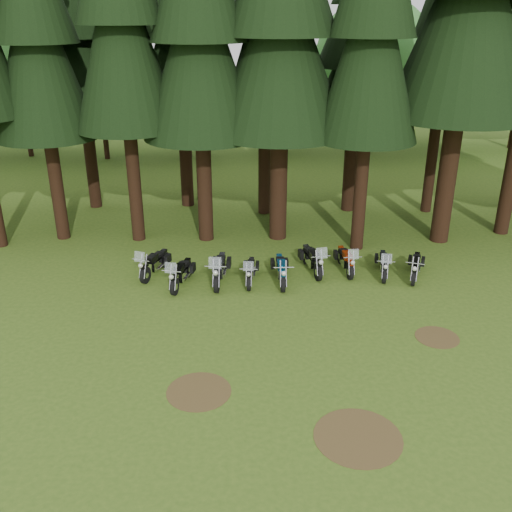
% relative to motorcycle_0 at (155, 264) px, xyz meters
% --- Properties ---
extents(ground, '(120.00, 120.00, 0.00)m').
position_rel_motorcycle_0_xyz_m(ground, '(5.09, -5.60, -0.47)').
color(ground, '#395819').
rests_on(ground, ground).
extents(pine_front_2, '(4.32, 4.32, 16.22)m').
position_rel_motorcycle_0_xyz_m(pine_front_2, '(-4.69, 4.22, 9.24)').
color(pine_front_2, black).
rests_on(pine_front_2, ground).
extents(pine_front_4, '(4.95, 4.95, 16.33)m').
position_rel_motorcycle_0_xyz_m(pine_front_4, '(1.88, 3.81, 9.31)').
color(pine_front_4, black).
rests_on(pine_front_4, ground).
extents(pine_front_5, '(5.81, 5.81, 16.72)m').
position_rel_motorcycle_0_xyz_m(pine_front_5, '(5.16, 3.85, 9.53)').
color(pine_front_5, black).
rests_on(pine_front_5, ground).
extents(pine_back_1, '(4.52, 4.52, 16.22)m').
position_rel_motorcycle_0_xyz_m(pine_back_1, '(-4.17, 8.75, 9.24)').
color(pine_back_1, black).
rests_on(pine_back_1, ground).
extents(pine_back_2, '(4.85, 4.85, 16.30)m').
position_rel_motorcycle_0_xyz_m(pine_back_2, '(0.71, 8.81, 9.29)').
color(pine_back_2, black).
rests_on(pine_back_2, ground).
extents(pine_back_3, '(4.35, 4.35, 16.20)m').
position_rel_motorcycle_0_xyz_m(pine_back_3, '(4.72, 7.35, 9.22)').
color(pine_back_3, black).
rests_on(pine_back_3, ground).
extents(pine_back_4, '(4.94, 4.94, 13.78)m').
position_rel_motorcycle_0_xyz_m(pine_back_4, '(9.13, 7.65, 7.78)').
color(pine_back_4, black).
rests_on(pine_back_4, ground).
extents(pine_back_5, '(3.94, 3.94, 16.33)m').
position_rel_motorcycle_0_xyz_m(pine_back_5, '(13.16, 7.26, 9.30)').
color(pine_back_5, black).
rests_on(pine_back_5, ground).
extents(decid_1, '(7.91, 7.69, 9.88)m').
position_rel_motorcycle_0_xyz_m(decid_1, '(-10.89, 20.17, 5.36)').
color(decid_1, black).
rests_on(decid_1, ground).
extents(decid_2, '(6.72, 6.53, 8.40)m').
position_rel_motorcycle_0_xyz_m(decid_2, '(-5.34, 19.18, 4.48)').
color(decid_2, black).
rests_on(decid_2, ground).
extents(decid_3, '(6.12, 5.95, 7.65)m').
position_rel_motorcycle_0_xyz_m(decid_3, '(0.38, 19.53, 4.04)').
color(decid_3, black).
rests_on(decid_3, ground).
extents(decid_4, '(5.93, 5.76, 7.41)m').
position_rel_motorcycle_0_xyz_m(decid_4, '(6.67, 20.73, 3.90)').
color(decid_4, black).
rests_on(decid_4, ground).
extents(decid_5, '(8.45, 8.21, 10.56)m').
position_rel_motorcycle_0_xyz_m(decid_5, '(13.39, 20.12, 5.76)').
color(decid_5, black).
rests_on(decid_5, ground).
extents(decid_6, '(7.06, 6.86, 8.82)m').
position_rel_motorcycle_0_xyz_m(decid_6, '(19.95, 21.41, 4.73)').
color(decid_6, black).
rests_on(decid_6, ground).
extents(dirt_patch_0, '(1.80, 1.80, 0.01)m').
position_rel_motorcycle_0_xyz_m(dirt_patch_0, '(2.09, -7.60, -0.47)').
color(dirt_patch_0, '#4C3D1E').
rests_on(dirt_patch_0, ground).
extents(dirt_patch_1, '(1.40, 1.40, 0.01)m').
position_rel_motorcycle_0_xyz_m(dirt_patch_1, '(9.59, -5.10, -0.47)').
color(dirt_patch_1, '#4C3D1E').
rests_on(dirt_patch_1, ground).
extents(dirt_patch_2, '(2.20, 2.20, 0.01)m').
position_rel_motorcycle_0_xyz_m(dirt_patch_2, '(6.09, -9.60, -0.47)').
color(dirt_patch_2, '#4C3D1E').
rests_on(dirt_patch_2, ground).
extents(motorcycle_0, '(1.07, 2.19, 1.42)m').
position_rel_motorcycle_0_xyz_m(motorcycle_0, '(0.00, 0.00, 0.00)').
color(motorcycle_0, black).
rests_on(motorcycle_0, ground).
extents(motorcycle_1, '(0.82, 2.25, 1.42)m').
position_rel_motorcycle_0_xyz_m(motorcycle_1, '(1.12, -1.00, 0.00)').
color(motorcycle_1, black).
rests_on(motorcycle_1, ground).
extents(motorcycle_2, '(0.59, 2.47, 1.55)m').
position_rel_motorcycle_0_xyz_m(motorcycle_2, '(2.57, -0.76, 0.04)').
color(motorcycle_2, black).
rests_on(motorcycle_2, ground).
extents(motorcycle_3, '(0.49, 2.06, 1.29)m').
position_rel_motorcycle_0_xyz_m(motorcycle_3, '(3.74, -0.80, -0.04)').
color(motorcycle_3, black).
rests_on(motorcycle_3, ground).
extents(motorcycle_4, '(0.32, 2.29, 0.93)m').
position_rel_motorcycle_0_xyz_m(motorcycle_4, '(4.91, -0.85, 0.00)').
color(motorcycle_4, black).
rests_on(motorcycle_4, ground).
extents(motorcycle_5, '(0.68, 2.37, 1.49)m').
position_rel_motorcycle_0_xyz_m(motorcycle_5, '(6.23, 0.03, 0.02)').
color(motorcycle_5, black).
rests_on(motorcycle_5, ground).
extents(motorcycle_6, '(0.45, 2.20, 1.38)m').
position_rel_motorcycle_0_xyz_m(motorcycle_6, '(7.57, 0.02, -0.01)').
color(motorcycle_6, black).
rests_on(motorcycle_6, ground).
extents(motorcycle_7, '(0.66, 2.11, 1.33)m').
position_rel_motorcycle_0_xyz_m(motorcycle_7, '(8.99, -0.39, -0.03)').
color(motorcycle_7, black).
rests_on(motorcycle_7, ground).
extents(motorcycle_8, '(0.88, 2.04, 0.87)m').
position_rel_motorcycle_0_xyz_m(motorcycle_8, '(10.18, -0.66, -0.03)').
color(motorcycle_8, black).
rests_on(motorcycle_8, ground).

